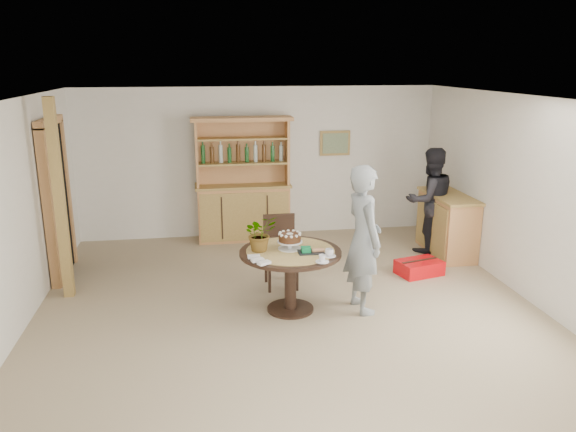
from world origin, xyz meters
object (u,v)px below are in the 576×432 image
Objects in this scene: dining_table at (290,263)px; sideboard at (447,224)px; teen_boy at (363,239)px; hutch at (243,199)px; dining_chair at (280,246)px; adult_person at (430,200)px; red_suitcase at (419,267)px.

sideboard is at bearing 31.52° from dining_table.
teen_boy is at bearing -6.71° from dining_table.
hutch reaches higher than teen_boy.
adult_person is (2.48, 1.00, 0.28)m from dining_chair.
sideboard is 0.45m from adult_person.
hutch is 3.12m from red_suitcase.
dining_chair is at bearing 34.76° from teen_boy.
hutch is 3.24m from teen_boy.
sideboard is 0.77× the size of adult_person.
dining_table is at bearing -83.79° from hutch.
dining_table is 1.76× the size of red_suitcase.
teen_boy is at bearing 40.46° from adult_person.
teen_boy is at bearing -153.63° from red_suitcase.
dining_chair is 1.39× the size of red_suitcase.
adult_person is at bearing 146.73° from sideboard.
sideboard reaches higher than dining_table.
adult_person is 2.41× the size of red_suitcase.
red_suitcase is at bearing -56.82° from teen_boy.
teen_boy is at bearing -136.63° from sideboard.
dining_chair reaches higher than sideboard.
dining_table is 1.27× the size of dining_chair.
teen_boy reaches higher than adult_person.
teen_boy reaches higher than sideboard.
red_suitcase is at bearing 23.89° from dining_table.
teen_boy is (0.85, -0.93, 0.35)m from dining_chair.
dining_chair is (-2.72, -0.84, 0.06)m from sideboard.
hutch reaches higher than dining_chair.
hutch is 2.11m from dining_chair.
dining_table is (-2.72, -1.67, 0.13)m from sideboard.
sideboard is 3.20m from dining_table.
hutch is 1.25× the size of adult_person.
dining_table is at bearing 27.08° from adult_person.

